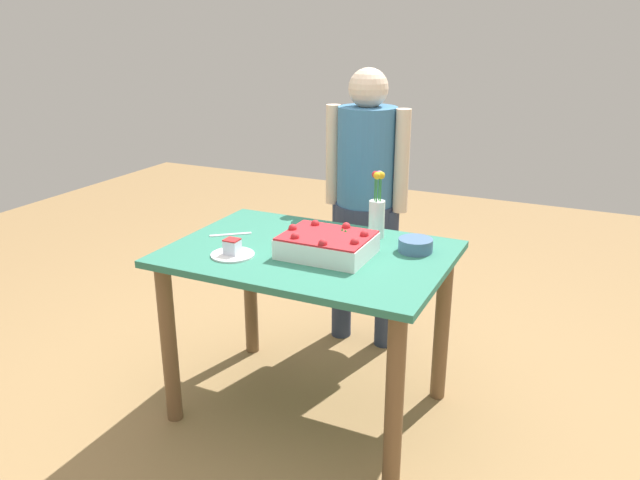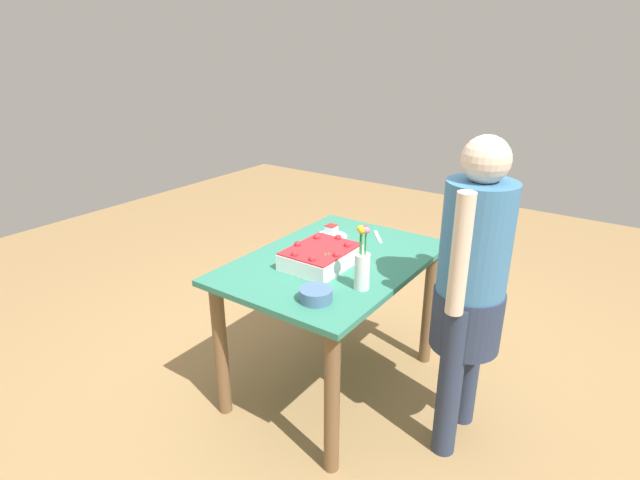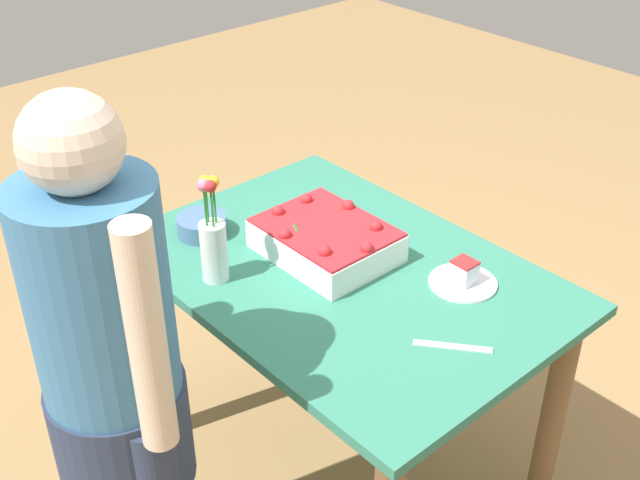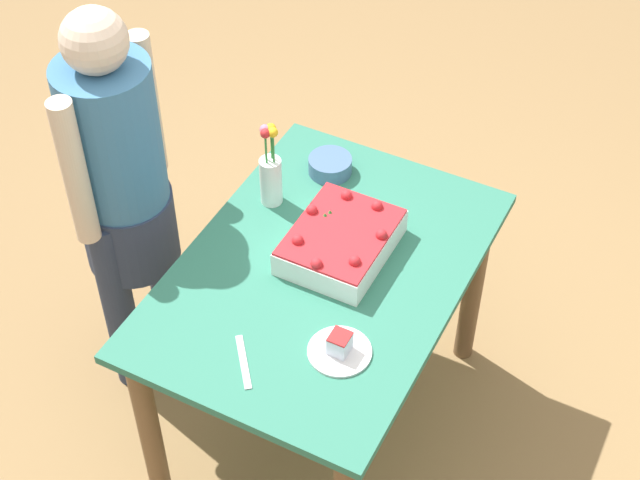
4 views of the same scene
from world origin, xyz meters
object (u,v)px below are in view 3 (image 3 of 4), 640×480
at_px(serving_plate_with_slice, 463,278).
at_px(fruit_bowl, 202,225).
at_px(flower_vase, 213,242).
at_px(person_standing, 111,367).
at_px(sheet_cake, 326,239).
at_px(cake_knife, 453,347).

height_order(serving_plate_with_slice, fruit_bowl, serving_plate_with_slice).
bearing_deg(flower_vase, person_standing, -62.89).
relative_size(sheet_cake, flower_vase, 1.20).
relative_size(fruit_bowl, person_standing, 0.10).
bearing_deg(sheet_cake, fruit_bowl, -148.21).
relative_size(serving_plate_with_slice, fruit_bowl, 1.25).
xyz_separation_m(serving_plate_with_slice, cake_knife, (0.15, -0.22, -0.02)).
height_order(serving_plate_with_slice, person_standing, person_standing).
relative_size(sheet_cake, serving_plate_with_slice, 2.00).
relative_size(flower_vase, fruit_bowl, 2.09).
xyz_separation_m(fruit_bowl, person_standing, (0.43, -0.53, 0.05)).
bearing_deg(fruit_bowl, sheet_cake, 31.79).
relative_size(flower_vase, person_standing, 0.20).
distance_m(serving_plate_with_slice, flower_vase, 0.67).
distance_m(sheet_cake, cake_knife, 0.51).
bearing_deg(sheet_cake, flower_vase, -109.34).
bearing_deg(person_standing, serving_plate_with_slice, -14.98).
bearing_deg(person_standing, cake_knife, -30.11).
bearing_deg(serving_plate_with_slice, person_standing, -104.98).
height_order(flower_vase, person_standing, person_standing).
distance_m(serving_plate_with_slice, cake_knife, 0.27).
xyz_separation_m(sheet_cake, serving_plate_with_slice, (0.35, 0.17, -0.03)).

